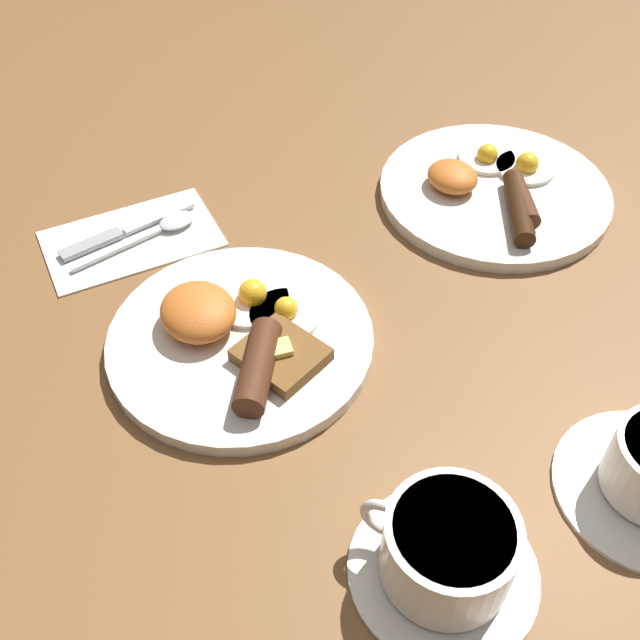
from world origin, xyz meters
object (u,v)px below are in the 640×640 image
breakfast_plate_near (239,336)px  spoon (163,227)px  teacup_near (447,552)px  breakfast_plate_far (494,189)px  knife (119,232)px

breakfast_plate_near → spoon: bearing=-179.4°
teacup_near → spoon: size_ratio=0.97×
breakfast_plate_far → spoon: bearing=-109.8°
breakfast_plate_far → teacup_near: (0.35, -0.33, 0.02)m
breakfast_plate_far → teacup_near: bearing=-43.2°
spoon → breakfast_plate_far: bearing=-28.4°
teacup_near → knife: 0.51m
teacup_near → knife: size_ratio=0.92×
knife → spoon: 0.05m
breakfast_plate_far → knife: breakfast_plate_far is taller
breakfast_plate_near → teacup_near: bearing=6.9°
knife → spoon: spoon is taller
breakfast_plate_far → knife: bearing=-109.9°
teacup_near → knife: (-0.51, -0.08, -0.03)m
spoon → teacup_near: bearing=-94.3°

